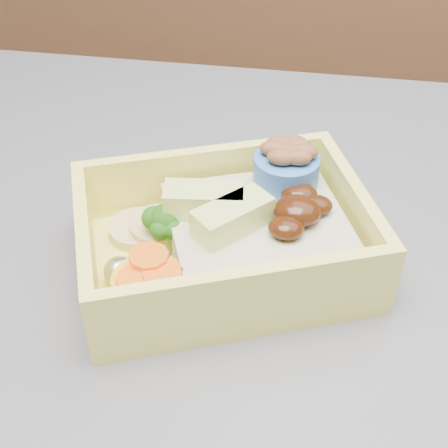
# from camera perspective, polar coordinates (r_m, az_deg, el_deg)

# --- Properties ---
(bento_box) EXTENTS (0.23, 0.20, 0.07)m
(bento_box) POSITION_cam_1_polar(r_m,az_deg,el_deg) (0.44, 0.77, -0.96)
(bento_box) COLOR #FDF568
(bento_box) RESTS_ON island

